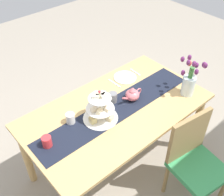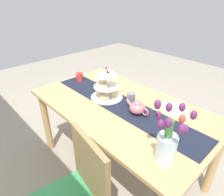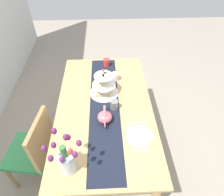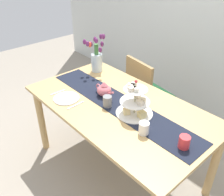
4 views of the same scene
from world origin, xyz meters
The scene contains 13 objects.
ground_plane centered at (0.00, 0.00, 0.00)m, with size 8.00×8.00×0.00m, color gray.
dining_table centered at (0.00, 0.00, 0.67)m, with size 1.67×0.93×0.78m.
chair_left centered at (-0.29, 0.69, 0.50)m, with size 0.48×0.48×0.91m.
table_runner centered at (0.00, 0.00, 0.78)m, with size 1.60×0.29×0.00m, color black.
tiered_cake_stand centered at (0.19, 0.00, 0.88)m, with size 0.30×0.30×0.30m.
teapot centered at (-0.19, 0.00, 0.84)m, with size 0.24×0.13×0.14m.
tulip_vase centered at (-0.65, 0.28, 0.93)m, with size 0.22×0.24×0.41m.
dinner_plate_left centered at (-0.38, -0.29, 0.78)m, with size 0.23×0.23×0.01m, color white.
fork_left centered at (-0.52, -0.29, 0.78)m, with size 0.02×0.15×0.01m, color silver.
knife_left centered at (-0.23, -0.29, 0.78)m, with size 0.01×0.17×0.01m, color silver.
mug_grey centered at (-0.04, -0.09, 0.83)m, with size 0.08×0.08×0.10m, color slate.
mug_white_text centered at (0.40, -0.13, 0.83)m, with size 0.08×0.08×0.10m, color white.
mug_orange centered at (0.68, -0.04, 0.83)m, with size 0.08×0.08×0.10m, color red.
Camera 3 is at (-1.35, -0.01, 2.19)m, focal length 31.73 mm.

